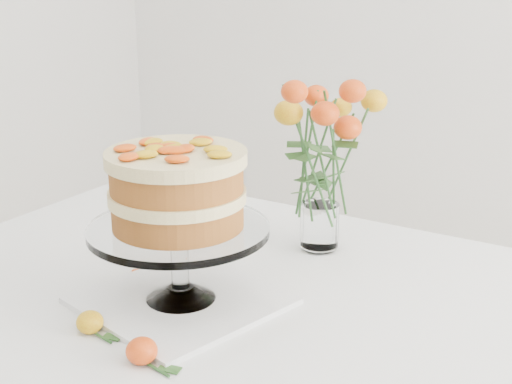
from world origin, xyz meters
TOP-DOWN VIEW (x-y plane):
  - table at (0.00, 0.00)m, footprint 1.43×0.93m
  - napkin at (-0.11, -0.11)m, footprint 0.37×0.37m
  - cake_stand at (-0.11, -0.11)m, footprint 0.31×0.31m
  - rose_vase at (-0.01, 0.24)m, footprint 0.31×0.31m
  - loose_rose_near at (-0.17, -0.27)m, footprint 0.08×0.04m
  - loose_rose_far at (-0.04, -0.30)m, footprint 0.09×0.05m
  - stray_petal_a at (-0.12, -0.10)m, footprint 0.03×0.02m
  - stray_petal_b at (-0.02, -0.14)m, footprint 0.03×0.02m
  - stray_petal_c at (0.02, -0.18)m, footprint 0.03×0.02m
  - stray_petal_d at (-0.26, -0.05)m, footprint 0.03×0.02m

SIDE VIEW (x-z plane):
  - table at x=0.00m, z-range 0.30..1.05m
  - stray_petal_a at x=-0.12m, z-range 0.76..0.76m
  - stray_petal_b at x=-0.02m, z-range 0.76..0.76m
  - stray_petal_c at x=0.02m, z-range 0.76..0.76m
  - stray_petal_d at x=-0.26m, z-range 0.76..0.76m
  - napkin at x=-0.11m, z-range 0.76..0.77m
  - loose_rose_near at x=-0.17m, z-range 0.76..0.79m
  - loose_rose_far at x=-0.04m, z-range 0.76..0.80m
  - cake_stand at x=-0.11m, z-range 0.81..1.09m
  - rose_vase at x=-0.01m, z-range 0.79..1.19m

